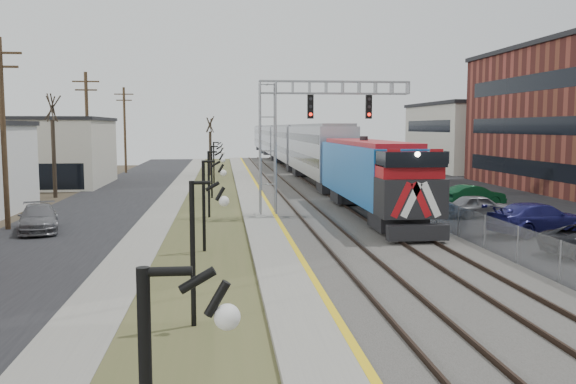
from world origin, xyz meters
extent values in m
cube|color=black|center=(-11.50, 35.00, 0.02)|extent=(7.00, 120.00, 0.04)
cube|color=gray|center=(-7.00, 35.00, 0.04)|extent=(2.00, 120.00, 0.08)
cube|color=#4A4E2A|center=(-4.00, 35.00, 0.03)|extent=(4.00, 120.00, 0.06)
cube|color=gray|center=(-1.00, 35.00, 0.12)|extent=(2.00, 120.00, 0.24)
cube|color=#595651|center=(4.00, 35.00, 0.10)|extent=(8.00, 120.00, 0.20)
cube|color=black|center=(16.00, 35.00, 0.02)|extent=(16.00, 120.00, 0.04)
cube|color=gold|center=(-0.12, 35.00, 0.24)|extent=(0.24, 120.00, 0.01)
cube|color=#2D2119|center=(1.25, 35.00, 0.28)|extent=(0.08, 120.00, 0.15)
cube|color=#2D2119|center=(2.75, 35.00, 0.28)|extent=(0.08, 120.00, 0.15)
cube|color=#2D2119|center=(4.75, 35.00, 0.28)|extent=(0.08, 120.00, 0.15)
cube|color=#2D2119|center=(6.25, 35.00, 0.28)|extent=(0.08, 120.00, 0.15)
cube|color=#155DB0|center=(5.50, 26.69, 2.47)|extent=(3.00, 17.00, 4.25)
cube|color=black|center=(5.50, 17.99, 0.70)|extent=(2.80, 0.50, 0.70)
cube|color=#A4A8AF|center=(5.50, 46.99, 3.01)|extent=(3.00, 22.00, 5.33)
cube|color=#A4A8AF|center=(5.50, 69.79, 3.01)|extent=(3.00, 22.00, 5.33)
cube|color=#A4A8AF|center=(5.50, 92.59, 3.01)|extent=(3.00, 22.00, 5.33)
cube|color=#A4A8AF|center=(5.50, 115.39, 3.01)|extent=(3.00, 22.00, 5.33)
cube|color=gray|center=(-0.50, 28.00, 4.00)|extent=(1.00, 1.00, 8.00)
cube|color=gray|center=(3.50, 28.00, 7.75)|extent=(9.00, 0.80, 0.80)
cube|color=black|center=(2.00, 27.55, 6.60)|extent=(0.35, 0.25, 1.40)
cube|color=black|center=(5.50, 27.55, 6.60)|extent=(0.35, 0.25, 1.40)
cylinder|color=black|center=(-4.00, 8.00, 2.00)|extent=(0.14, 0.14, 4.00)
cylinder|color=black|center=(-4.00, 18.00, 2.00)|extent=(0.14, 0.14, 4.00)
cylinder|color=black|center=(-4.00, 28.00, 2.00)|extent=(0.14, 0.14, 4.00)
cylinder|color=black|center=(-4.00, 38.00, 2.00)|extent=(0.14, 0.14, 4.00)
cylinder|color=black|center=(-4.00, 50.00, 2.00)|extent=(0.14, 0.14, 4.00)
cylinder|color=#4C3823|center=(-14.50, 25.00, 5.00)|extent=(0.28, 0.28, 10.00)
cylinder|color=#4C3823|center=(-14.50, 45.00, 5.00)|extent=(0.28, 0.28, 10.00)
cylinder|color=#4C3823|center=(-14.50, 65.00, 5.00)|extent=(0.28, 0.28, 10.00)
cube|color=gray|center=(8.20, 35.00, 0.80)|extent=(0.04, 120.00, 1.60)
cube|color=#BCB7A5|center=(-21.00, 50.00, 3.00)|extent=(14.00, 12.00, 6.00)
cube|color=#BCB7A5|center=(30.00, 65.00, 4.00)|extent=(16.00, 18.00, 8.00)
cylinder|color=#382D23|center=(-16.00, 40.00, 2.97)|extent=(0.30, 0.30, 5.95)
cylinder|color=#382D23|center=(-4.50, 60.00, 2.45)|extent=(0.30, 0.30, 4.90)
imported|color=#181854|center=(12.54, 20.47, 0.80)|extent=(5.88, 3.51, 1.60)
imported|color=slate|center=(12.03, 26.32, 0.69)|extent=(4.11, 1.83, 1.37)
imported|color=#0B3A1D|center=(13.80, 31.40, 0.72)|extent=(4.58, 2.37, 1.44)
imported|color=slate|center=(-12.69, 24.16, 0.68)|extent=(3.01, 5.02, 1.36)
camera|label=1|loc=(-3.18, -8.20, 5.42)|focal=38.00mm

